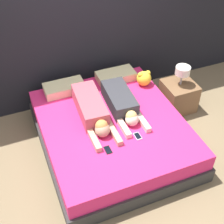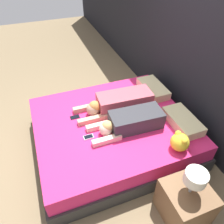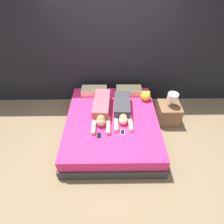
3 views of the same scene
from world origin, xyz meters
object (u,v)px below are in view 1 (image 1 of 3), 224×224
object	(u,v)px
person_right	(122,103)
plush_toy	(144,78)
cell_phone_right	(138,136)
person_left	(92,110)
bed	(112,133)
pillow_head_right	(116,76)
nightstand	(178,95)
cell_phone_left	(108,150)
pillow_head_left	(64,88)

from	to	relation	value
person_right	plush_toy	distance (m)	0.66
person_right	cell_phone_right	xyz separation A→B (m)	(-0.02, -0.55, -0.10)
cell_phone_right	person_left	bearing A→B (deg)	125.46
bed	cell_phone_right	distance (m)	0.49
pillow_head_right	nightstand	size ratio (longest dim) A/B	0.76
person_left	cell_phone_right	xyz separation A→B (m)	(0.39, -0.55, -0.11)
cell_phone_left	plush_toy	world-z (taller)	plush_toy
person_left	person_right	bearing A→B (deg)	-0.01
pillow_head_right	nightstand	bearing A→B (deg)	-29.78
cell_phone_left	plush_toy	size ratio (longest dim) A/B	0.55
bed	plush_toy	bearing A→B (deg)	37.38
plush_toy	person_right	bearing A→B (deg)	-143.32
person_left	person_right	world-z (taller)	person_left
pillow_head_right	person_right	world-z (taller)	person_right
person_left	cell_phone_left	size ratio (longest dim) A/B	8.90
person_right	plush_toy	world-z (taller)	plush_toy
person_right	bed	bearing A→B (deg)	-140.91
pillow_head_right	plush_toy	bearing A→B (deg)	-40.02
bed	pillow_head_right	distance (m)	0.98
pillow_head_right	plush_toy	size ratio (longest dim) A/B	2.52
person_left	cell_phone_right	bearing A→B (deg)	-54.54
pillow_head_left	person_right	distance (m)	0.91
person_left	plush_toy	bearing A→B (deg)	22.58
person_left	cell_phone_right	world-z (taller)	person_left
cell_phone_left	nightstand	xyz separation A→B (m)	(1.49, 0.81, -0.20)
person_right	nightstand	world-z (taller)	nightstand
cell_phone_left	plush_toy	xyz separation A→B (m)	(0.97, 1.02, 0.11)
bed	nightstand	size ratio (longest dim) A/B	2.77
person_right	cell_phone_right	size ratio (longest dim) A/B	7.82
cell_phone_left	person_right	bearing A→B (deg)	54.57
person_right	pillow_head_right	bearing A→B (deg)	73.91
cell_phone_right	plush_toy	xyz separation A→B (m)	(0.55, 0.95, 0.11)
person_left	nightstand	world-z (taller)	nightstand
person_right	nightstand	bearing A→B (deg)	10.17
bed	person_right	distance (m)	0.43
pillow_head_right	nightstand	world-z (taller)	nightstand
nightstand	pillow_head_left	bearing A→B (deg)	163.64
pillow_head_right	bed	bearing A→B (deg)	-115.57
cell_phone_left	cell_phone_right	xyz separation A→B (m)	(0.42, 0.07, 0.00)
cell_phone_left	nightstand	bearing A→B (deg)	28.69
pillow_head_right	cell_phone_left	size ratio (longest dim) A/B	4.61
cell_phone_right	plush_toy	size ratio (longest dim) A/B	0.55
nightstand	cell_phone_right	bearing A→B (deg)	-145.14
person_left	plush_toy	world-z (taller)	person_left
plush_toy	nightstand	bearing A→B (deg)	-21.76
pillow_head_right	pillow_head_left	bearing A→B (deg)	180.00
person_right	cell_phone_right	distance (m)	0.56
pillow_head_right	plush_toy	distance (m)	0.44
bed	person_right	bearing A→B (deg)	39.09
cell_phone_right	plush_toy	distance (m)	1.10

